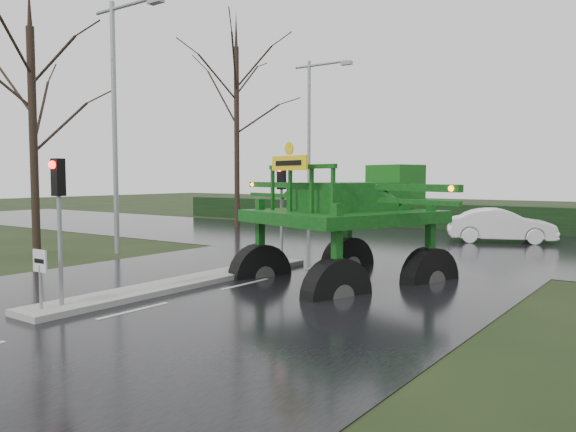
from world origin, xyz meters
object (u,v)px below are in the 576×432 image
Objects in this scene: keep_left_sign at (40,270)px; white_sedan at (500,243)px; traffic_signal_near at (58,200)px; street_light_left_far at (313,129)px; street_light_left_near at (119,104)px; traffic_signal_mid at (281,192)px; crop_sprayer at (266,199)px.

keep_left_sign reaches higher than white_sedan.
traffic_signal_near is 22.37m from street_light_left_far.
keep_left_sign is at bearing -72.22° from street_light_left_far.
street_light_left_near reaches higher than keep_left_sign.
traffic_signal_near and traffic_signal_mid have the same top height.
keep_left_sign is 0.14× the size of street_light_left_near.
keep_left_sign is 21.04m from white_sedan.
traffic_signal_near reaches higher than white_sedan.
keep_left_sign is 0.38× the size of traffic_signal_near.
keep_left_sign is 11.32m from street_light_left_near.
street_light_left_near is (-6.89, 7.01, 3.40)m from traffic_signal_near.
white_sedan is at bearing -4.80° from street_light_left_far.
street_light_left_near is at bearing 116.56° from white_sedan.
street_light_left_near is 2.07× the size of white_sedan.
street_light_left_near is 8.57m from crop_sprayer.
keep_left_sign is at bearing -78.78° from crop_sprayer.
white_sedan is (3.48, 13.54, -2.41)m from crop_sprayer.
crop_sprayer is at bearing -3.53° from street_light_left_near.
street_light_left_far is at bearing 90.00° from street_light_left_near.
street_light_left_far is at bearing 136.54° from crop_sprayer.
traffic_signal_near is 10.40m from street_light_left_near.
street_light_left_near reaches higher than traffic_signal_near.
traffic_signal_mid is at bearing -61.14° from street_light_left_far.
traffic_signal_near is 0.73× the size of white_sedan.
crop_sprayer is at bearing 82.37° from traffic_signal_near.
keep_left_sign is 0.15× the size of crop_sprayer.
traffic_signal_mid reaches higher than keep_left_sign.
traffic_signal_near is 6.59m from crop_sprayer.
crop_sprayer is (0.87, -1.97, -0.18)m from traffic_signal_mid.
traffic_signal_near reaches higher than keep_left_sign.
street_light_left_far is at bearing 108.17° from traffic_signal_near.
crop_sprayer reaches higher than traffic_signal_near.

